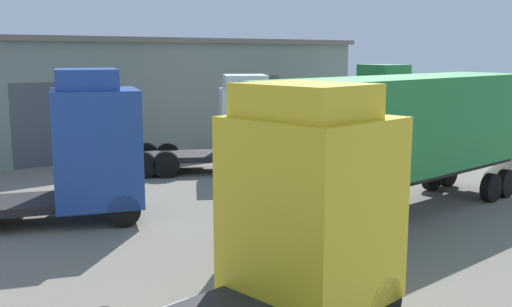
{
  "coord_description": "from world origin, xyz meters",
  "views": [
    {
      "loc": [
        -14.78,
        -11.46,
        4.86
      ],
      "look_at": [
        -2.74,
        3.5,
        1.6
      ],
      "focal_mm": 42.0,
      "sensor_mm": 36.0,
      "label": 1
    }
  ],
  "objects_px": {
    "tractor_unit_white": "(239,126)",
    "tractor_unit_yellow": "(294,217)",
    "container_trailer_green": "(403,128)",
    "traffic_cone": "(381,167)",
    "tractor_unit_green": "(377,111)",
    "tractor_unit_blue": "(81,150)",
    "oil_drum": "(453,157)"
  },
  "relations": [
    {
      "from": "tractor_unit_green",
      "to": "tractor_unit_blue",
      "type": "bearing_deg",
      "value": -161.91
    },
    {
      "from": "tractor_unit_green",
      "to": "tractor_unit_yellow",
      "type": "height_order",
      "value": "tractor_unit_yellow"
    },
    {
      "from": "oil_drum",
      "to": "traffic_cone",
      "type": "bearing_deg",
      "value": 162.88
    },
    {
      "from": "tractor_unit_yellow",
      "to": "tractor_unit_green",
      "type": "bearing_deg",
      "value": 29.56
    },
    {
      "from": "tractor_unit_blue",
      "to": "oil_drum",
      "type": "relative_size",
      "value": 7.86
    },
    {
      "from": "tractor_unit_white",
      "to": "traffic_cone",
      "type": "distance_m",
      "value": 6.06
    },
    {
      "from": "tractor_unit_green",
      "to": "tractor_unit_blue",
      "type": "distance_m",
      "value": 16.65
    },
    {
      "from": "tractor_unit_blue",
      "to": "traffic_cone",
      "type": "bearing_deg",
      "value": 16.23
    },
    {
      "from": "tractor_unit_white",
      "to": "container_trailer_green",
      "type": "xyz_separation_m",
      "value": [
        -0.2,
        -8.41,
        0.76
      ]
    },
    {
      "from": "tractor_unit_yellow",
      "to": "tractor_unit_blue",
      "type": "bearing_deg",
      "value": 83.92
    },
    {
      "from": "tractor_unit_yellow",
      "to": "traffic_cone",
      "type": "distance_m",
      "value": 14.67
    },
    {
      "from": "tractor_unit_white",
      "to": "tractor_unit_yellow",
      "type": "xyz_separation_m",
      "value": [
        -7.96,
        -12.08,
        0.18
      ]
    },
    {
      "from": "container_trailer_green",
      "to": "traffic_cone",
      "type": "xyz_separation_m",
      "value": [
        4.39,
        4.34,
        -2.38
      ]
    },
    {
      "from": "tractor_unit_green",
      "to": "tractor_unit_blue",
      "type": "xyz_separation_m",
      "value": [
        -16.42,
        -2.76,
        0.07
      ]
    },
    {
      "from": "container_trailer_green",
      "to": "tractor_unit_blue",
      "type": "bearing_deg",
      "value": -37.24
    },
    {
      "from": "container_trailer_green",
      "to": "tractor_unit_green",
      "type": "xyz_separation_m",
      "value": [
        8.61,
        8.16,
        -0.63
      ]
    },
    {
      "from": "tractor_unit_white",
      "to": "tractor_unit_yellow",
      "type": "relative_size",
      "value": 1.0
    },
    {
      "from": "tractor_unit_white",
      "to": "tractor_unit_yellow",
      "type": "height_order",
      "value": "tractor_unit_yellow"
    },
    {
      "from": "traffic_cone",
      "to": "tractor_unit_white",
      "type": "bearing_deg",
      "value": 135.86
    },
    {
      "from": "tractor_unit_white",
      "to": "tractor_unit_green",
      "type": "xyz_separation_m",
      "value": [
        8.42,
        -0.25,
        0.13
      ]
    },
    {
      "from": "container_trailer_green",
      "to": "tractor_unit_yellow",
      "type": "bearing_deg",
      "value": 22.8
    },
    {
      "from": "container_trailer_green",
      "to": "traffic_cone",
      "type": "bearing_deg",
      "value": -137.87
    },
    {
      "from": "container_trailer_green",
      "to": "tractor_unit_yellow",
      "type": "height_order",
      "value": "tractor_unit_yellow"
    },
    {
      "from": "tractor_unit_white",
      "to": "traffic_cone",
      "type": "height_order",
      "value": "tractor_unit_white"
    },
    {
      "from": "tractor_unit_white",
      "to": "tractor_unit_green",
      "type": "relative_size",
      "value": 0.93
    },
    {
      "from": "container_trailer_green",
      "to": "traffic_cone",
      "type": "relative_size",
      "value": 19.48
    },
    {
      "from": "container_trailer_green",
      "to": "tractor_unit_blue",
      "type": "xyz_separation_m",
      "value": [
        -7.8,
        5.4,
        -0.57
      ]
    },
    {
      "from": "container_trailer_green",
      "to": "tractor_unit_yellow",
      "type": "relative_size",
      "value": 1.66
    },
    {
      "from": "tractor_unit_yellow",
      "to": "oil_drum",
      "type": "height_order",
      "value": "tractor_unit_yellow"
    },
    {
      "from": "tractor_unit_white",
      "to": "tractor_unit_blue",
      "type": "relative_size",
      "value": 0.93
    },
    {
      "from": "container_trailer_green",
      "to": "tractor_unit_green",
      "type": "bearing_deg",
      "value": -139.08
    },
    {
      "from": "container_trailer_green",
      "to": "tractor_unit_yellow",
      "type": "xyz_separation_m",
      "value": [
        -7.77,
        -3.68,
        -0.58
      ]
    }
  ]
}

